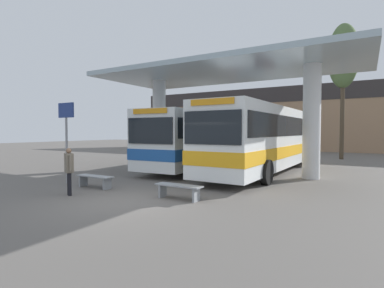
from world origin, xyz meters
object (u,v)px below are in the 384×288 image
at_px(transit_bus_left_bay, 206,138).
at_px(pedestrian_waiting, 69,167).
at_px(info_sign_platform, 66,127).
at_px(waiting_bench_mid_platform, 179,189).
at_px(poplar_tree_behind_left, 343,57).
at_px(transit_bus_center_bay, 267,137).
at_px(waiting_bench_near_pillar, 95,179).
at_px(parked_car_street, 251,141).

relative_size(transit_bus_left_bay, pedestrian_waiting, 7.35).
height_order(info_sign_platform, pedestrian_waiting, info_sign_platform).
bearing_deg(waiting_bench_mid_platform, pedestrian_waiting, -158.63).
bearing_deg(poplar_tree_behind_left, waiting_bench_mid_platform, -100.92).
bearing_deg(pedestrian_waiting, poplar_tree_behind_left, 97.07).
bearing_deg(transit_bus_center_bay, pedestrian_waiting, 67.81).
xyz_separation_m(info_sign_platform, poplar_tree_behind_left, (8.95, 17.55, 5.39)).
height_order(transit_bus_left_bay, pedestrian_waiting, transit_bus_left_bay).
xyz_separation_m(waiting_bench_mid_platform, info_sign_platform, (-5.54, 0.12, 2.00)).
xyz_separation_m(waiting_bench_near_pillar, pedestrian_waiting, (0.31, -1.36, 0.63)).
relative_size(transit_bus_center_bay, waiting_bench_near_pillar, 7.75).
bearing_deg(info_sign_platform, waiting_bench_near_pillar, -3.83).
distance_m(transit_bus_left_bay, info_sign_platform, 8.33).
distance_m(transit_bus_center_bay, poplar_tree_behind_left, 11.86).
xyz_separation_m(transit_bus_left_bay, info_sign_platform, (-2.28, -8.00, 0.57)).
distance_m(pedestrian_waiting, parked_car_street, 24.13).
bearing_deg(info_sign_platform, pedestrian_waiting, -35.47).
xyz_separation_m(transit_bus_left_bay, waiting_bench_mid_platform, (3.27, -8.11, -1.42)).
xyz_separation_m(poplar_tree_behind_left, parked_car_street, (-9.00, 5.01, -6.60)).
bearing_deg(info_sign_platform, poplar_tree_behind_left, 62.97).
height_order(pedestrian_waiting, parked_car_street, parked_car_street).
relative_size(waiting_bench_near_pillar, info_sign_platform, 0.49).
bearing_deg(poplar_tree_behind_left, info_sign_platform, -117.03).
bearing_deg(transit_bus_left_bay, info_sign_platform, 71.66).
relative_size(waiting_bench_near_pillar, pedestrian_waiting, 1.02).
bearing_deg(info_sign_platform, transit_bus_left_bay, 74.09).
distance_m(transit_bus_left_bay, poplar_tree_behind_left, 13.08).
xyz_separation_m(transit_bus_center_bay, waiting_bench_near_pillar, (-4.32, -7.76, -1.51)).
height_order(transit_bus_center_bay, poplar_tree_behind_left, poplar_tree_behind_left).
xyz_separation_m(info_sign_platform, pedestrian_waiting, (2.07, -1.48, -1.37)).
height_order(waiting_bench_near_pillar, info_sign_platform, info_sign_platform).
height_order(transit_bus_left_bay, waiting_bench_mid_platform, transit_bus_left_bay).
relative_size(transit_bus_center_bay, parked_car_street, 2.63).
xyz_separation_m(transit_bus_left_bay, transit_bus_center_bay, (3.80, -0.35, 0.09)).
distance_m(transit_bus_center_bay, pedestrian_waiting, 10.00).
relative_size(transit_bus_left_bay, poplar_tree_behind_left, 1.13).
relative_size(waiting_bench_mid_platform, parked_car_street, 0.33).
relative_size(transit_bus_center_bay, info_sign_platform, 3.80).
relative_size(waiting_bench_near_pillar, waiting_bench_mid_platform, 1.03).
bearing_deg(parked_car_street, transit_bus_center_bay, -65.46).
height_order(transit_bus_center_bay, info_sign_platform, transit_bus_center_bay).
distance_m(transit_bus_center_bay, parked_car_street, 16.14).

